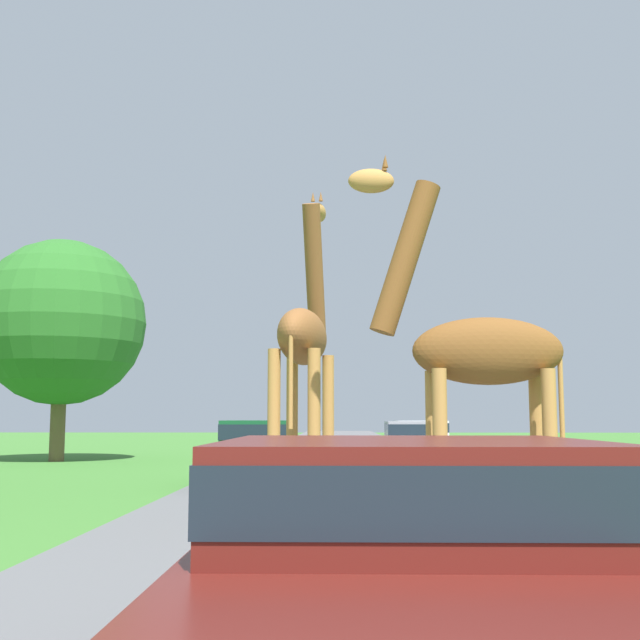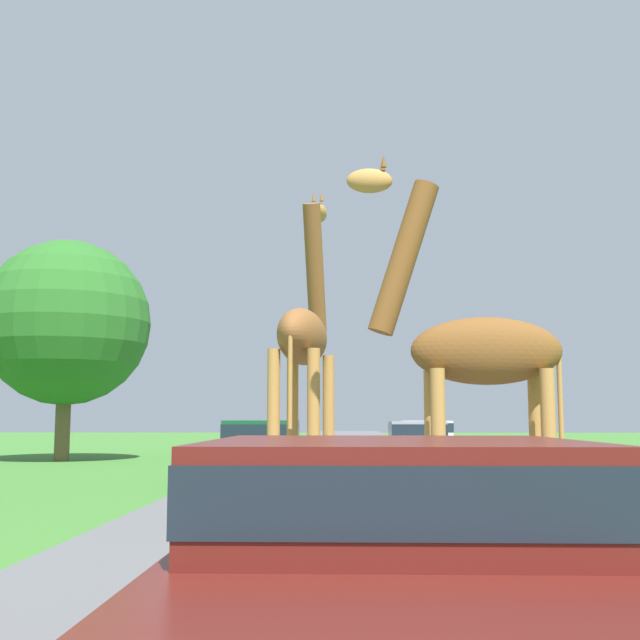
{
  "view_description": "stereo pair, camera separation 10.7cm",
  "coord_description": "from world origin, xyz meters",
  "px_view_note": "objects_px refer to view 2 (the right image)",
  "views": [
    {
      "loc": [
        -0.25,
        0.84,
        1.46
      ],
      "look_at": [
        -0.48,
        12.48,
        2.88
      ],
      "focal_mm": 45.0,
      "sensor_mm": 36.0,
      "label": 1
    },
    {
      "loc": [
        -0.14,
        0.84,
        1.46
      ],
      "look_at": [
        -0.48,
        12.48,
        2.88
      ],
      "focal_mm": 45.0,
      "sensor_mm": 36.0,
      "label": 2
    }
  ],
  "objects_px": {
    "car_lead_maroon": "(395,571)",
    "tree_far_right": "(67,323)",
    "giraffe_companion": "(472,354)",
    "giraffe_near_road": "(304,347)",
    "car_queue_left": "(262,450)",
    "car_far_ahead": "(426,439)",
    "car_queue_right": "(417,443)"
  },
  "relations": [
    {
      "from": "car_queue_right",
      "to": "tree_far_right",
      "type": "relative_size",
      "value": 0.55
    },
    {
      "from": "giraffe_companion",
      "to": "tree_far_right",
      "type": "xyz_separation_m",
      "value": [
        -11.01,
        17.45,
        2.47
      ]
    },
    {
      "from": "car_lead_maroon",
      "to": "car_queue_left",
      "type": "distance_m",
      "value": 14.09
    },
    {
      "from": "car_lead_maroon",
      "to": "tree_far_right",
      "type": "height_order",
      "value": "tree_far_right"
    },
    {
      "from": "car_lead_maroon",
      "to": "car_queue_left",
      "type": "height_order",
      "value": "car_queue_left"
    },
    {
      "from": "car_lead_maroon",
      "to": "tree_far_right",
      "type": "bearing_deg",
      "value": 112.93
    },
    {
      "from": "giraffe_companion",
      "to": "car_queue_left",
      "type": "bearing_deg",
      "value": 18.98
    },
    {
      "from": "car_queue_right",
      "to": "tree_far_right",
      "type": "xyz_separation_m",
      "value": [
        -11.6,
        3.44,
        3.96
      ]
    },
    {
      "from": "giraffe_companion",
      "to": "car_queue_right",
      "type": "distance_m",
      "value": 14.1
    },
    {
      "from": "giraffe_companion",
      "to": "car_queue_right",
      "type": "bearing_deg",
      "value": -5.14
    },
    {
      "from": "giraffe_companion",
      "to": "car_far_ahead",
      "type": "xyz_separation_m",
      "value": [
        1.33,
        18.85,
        -1.48
      ]
    },
    {
      "from": "tree_far_right",
      "to": "car_queue_left",
      "type": "bearing_deg",
      "value": -49.76
    },
    {
      "from": "giraffe_near_road",
      "to": "car_far_ahead",
      "type": "xyz_separation_m",
      "value": [
        3.43,
        16.56,
        -1.77
      ]
    },
    {
      "from": "tree_far_right",
      "to": "car_far_ahead",
      "type": "bearing_deg",
      "value": 6.45
    },
    {
      "from": "car_lead_maroon",
      "to": "giraffe_near_road",
      "type": "bearing_deg",
      "value": 96.0
    },
    {
      "from": "car_queue_right",
      "to": "tree_far_right",
      "type": "distance_m",
      "value": 12.74
    },
    {
      "from": "car_lead_maroon",
      "to": "car_queue_left",
      "type": "xyz_separation_m",
      "value": [
        -2.06,
        13.94,
        0.01
      ]
    },
    {
      "from": "car_queue_right",
      "to": "car_queue_left",
      "type": "distance_m",
      "value": 6.86
    },
    {
      "from": "car_queue_left",
      "to": "car_far_ahead",
      "type": "xyz_separation_m",
      "value": [
        4.66,
        10.46,
        -0.01
      ]
    },
    {
      "from": "giraffe_near_road",
      "to": "car_queue_left",
      "type": "distance_m",
      "value": 6.47
    },
    {
      "from": "giraffe_companion",
      "to": "giraffe_near_road",
      "type": "bearing_deg",
      "value": 39.9
    },
    {
      "from": "car_queue_left",
      "to": "car_far_ahead",
      "type": "distance_m",
      "value": 11.45
    },
    {
      "from": "car_lead_maroon",
      "to": "car_far_ahead",
      "type": "distance_m",
      "value": 24.53
    },
    {
      "from": "giraffe_near_road",
      "to": "car_far_ahead",
      "type": "bearing_deg",
      "value": 86.19
    },
    {
      "from": "car_queue_left",
      "to": "car_far_ahead",
      "type": "relative_size",
      "value": 1.11
    },
    {
      "from": "giraffe_companion",
      "to": "car_lead_maroon",
      "type": "height_order",
      "value": "giraffe_companion"
    },
    {
      "from": "giraffe_near_road",
      "to": "giraffe_companion",
      "type": "relative_size",
      "value": 1.12
    },
    {
      "from": "car_lead_maroon",
      "to": "car_far_ahead",
      "type": "height_order",
      "value": "same"
    },
    {
      "from": "car_queue_left",
      "to": "giraffe_near_road",
      "type": "bearing_deg",
      "value": -78.56
    },
    {
      "from": "car_queue_left",
      "to": "car_queue_right",
      "type": "bearing_deg",
      "value": 55.04
    },
    {
      "from": "giraffe_companion",
      "to": "tree_far_right",
      "type": "relative_size",
      "value": 0.61
    },
    {
      "from": "car_lead_maroon",
      "to": "car_queue_right",
      "type": "height_order",
      "value": "car_queue_right"
    }
  ]
}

